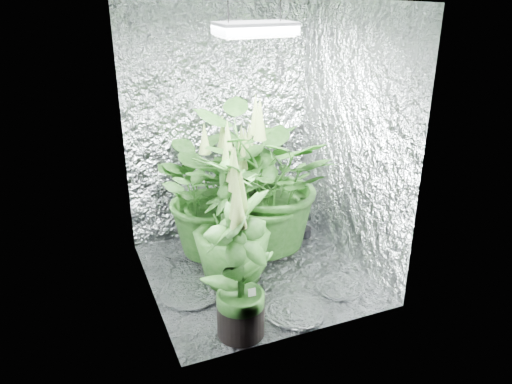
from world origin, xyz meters
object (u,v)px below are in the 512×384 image
object	(u,v)px
plant_c	(240,201)
plant_e	(270,183)
plant_a	(211,192)
plant_d	(231,224)
plant_b	(244,187)
circulation_fan	(300,221)
grow_lamp	(255,29)
plant_f	(240,267)

from	to	relation	value
plant_c	plant_e	xyz separation A→B (m)	(0.19, -0.19, 0.21)
plant_a	plant_d	world-z (taller)	plant_a
plant_b	plant_e	xyz separation A→B (m)	(0.08, -0.38, 0.17)
circulation_fan	plant_a	bearing A→B (deg)	-178.91
plant_b	grow_lamp	bearing A→B (deg)	-104.24
plant_a	plant_f	world-z (taller)	plant_a
circulation_fan	plant_b	bearing A→B (deg)	155.25
circulation_fan	plant_f	bearing A→B (deg)	-129.15
plant_a	plant_e	distance (m)	0.48
plant_c	circulation_fan	distance (m)	0.61
plant_e	plant_f	world-z (taller)	plant_e
plant_b	plant_d	size ratio (longest dim) A/B	0.91
plant_c	plant_f	world-z (taller)	plant_f
plant_a	plant_e	bearing A→B (deg)	-21.73
plant_c	plant_b	bearing A→B (deg)	60.12
plant_b	plant_c	distance (m)	0.22
plant_c	plant_d	size ratio (longest dim) A/B	0.84
plant_a	plant_c	distance (m)	0.29
plant_d	circulation_fan	xyz separation A→B (m)	(0.82, 0.49, -0.36)
plant_c	plant_f	distance (m)	1.17
plant_e	grow_lamp	bearing A→B (deg)	-132.55
plant_a	plant_d	xyz separation A→B (m)	(-0.01, -0.52, -0.04)
plant_b	circulation_fan	bearing A→B (deg)	-28.26
grow_lamp	plant_d	distance (m)	1.34
plant_f	circulation_fan	size ratio (longest dim) A/B	3.09
grow_lamp	plant_c	xyz separation A→B (m)	(0.05, 0.45, -1.41)
plant_b	plant_f	world-z (taller)	plant_f
plant_a	plant_e	xyz separation A→B (m)	(0.44, -0.18, 0.08)
grow_lamp	plant_d	world-z (taller)	grow_lamp
plant_f	plant_c	bearing A→B (deg)	69.15
plant_b	plant_d	xyz separation A→B (m)	(-0.38, -0.72, 0.05)
plant_c	plant_a	bearing A→B (deg)	-177.74
plant_b	plant_c	xyz separation A→B (m)	(-0.11, -0.19, -0.04)
plant_b	plant_f	distance (m)	1.38
plant_d	circulation_fan	bearing A→B (deg)	30.71
grow_lamp	plant_d	size ratio (longest dim) A/B	0.45
grow_lamp	plant_a	world-z (taller)	grow_lamp
plant_c	plant_e	bearing A→B (deg)	-44.82
plant_a	circulation_fan	xyz separation A→B (m)	(0.80, -0.03, -0.40)
plant_a	plant_c	world-z (taller)	plant_a
plant_e	plant_c	bearing A→B (deg)	135.18
plant_a	plant_f	size ratio (longest dim) A/B	1.13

